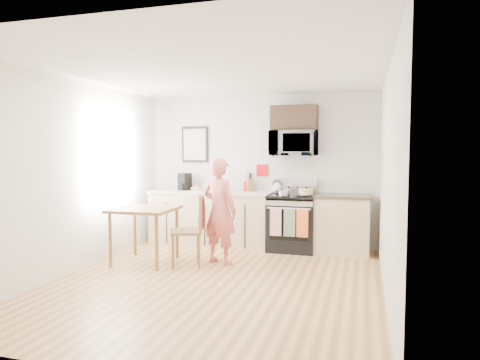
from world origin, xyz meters
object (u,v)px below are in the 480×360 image
(dining_table, at_px, (145,214))
(chair, at_px, (196,220))
(cake, at_px, (306,192))
(microwave, at_px, (294,143))
(range, at_px, (292,224))
(person, at_px, (220,211))

(dining_table, bearing_deg, chair, 4.18)
(cake, bearing_deg, microwave, 142.32)
(range, relative_size, chair, 1.15)
(range, distance_m, microwave, 1.33)
(microwave, xyz_separation_m, dining_table, (-1.95, -1.47, -1.04))
(dining_table, relative_size, chair, 0.85)
(microwave, height_order, chair, microwave)
(dining_table, relative_size, cake, 2.89)
(dining_table, distance_m, cake, 2.55)
(person, height_order, cake, person)
(cake, bearing_deg, range, 161.68)
(microwave, bearing_deg, range, -89.94)
(microwave, height_order, person, microwave)
(range, distance_m, dining_table, 2.39)
(microwave, height_order, cake, microwave)
(dining_table, xyz_separation_m, chair, (0.78, 0.06, -0.06))
(person, xyz_separation_m, cake, (1.12, 1.02, 0.20))
(microwave, bearing_deg, chair, -129.65)
(range, relative_size, dining_table, 1.35)
(person, relative_size, cake, 5.18)
(range, height_order, dining_table, range)
(range, height_order, chair, range)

